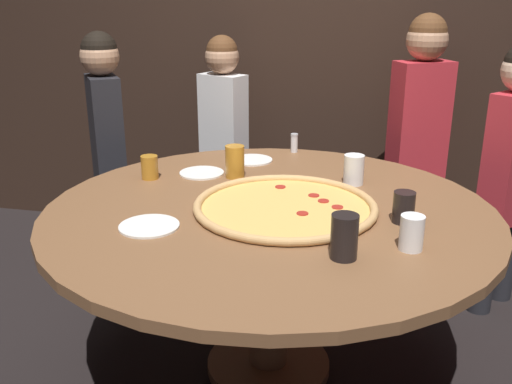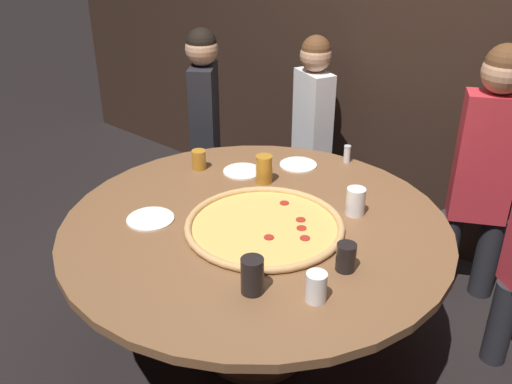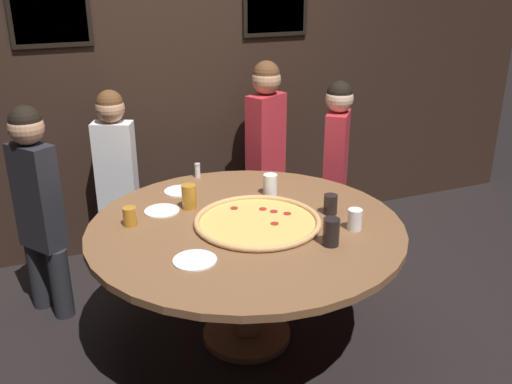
% 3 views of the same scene
% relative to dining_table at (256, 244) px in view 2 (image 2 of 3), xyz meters
% --- Properties ---
extents(ground_plane, '(24.00, 24.00, 0.00)m').
position_rel_dining_table_xyz_m(ground_plane, '(0.00, 0.00, -0.62)').
color(ground_plane, black).
extents(back_wall, '(6.40, 0.08, 2.60)m').
position_rel_dining_table_xyz_m(back_wall, '(0.00, 1.47, 0.68)').
color(back_wall, black).
rests_on(back_wall, ground_plane).
extents(dining_table, '(1.74, 1.74, 0.74)m').
position_rel_dining_table_xyz_m(dining_table, '(0.00, 0.00, 0.00)').
color(dining_table, brown).
rests_on(dining_table, ground_plane).
extents(giant_pizza, '(0.70, 0.70, 0.03)m').
position_rel_dining_table_xyz_m(giant_pizza, '(0.06, -0.01, 0.13)').
color(giant_pizza, '#EAB75B').
rests_on(giant_pizza, dining_table).
extents(drink_cup_near_left, '(0.09, 0.09, 0.13)m').
position_rel_dining_table_xyz_m(drink_cup_near_left, '(0.30, 0.35, 0.18)').
color(drink_cup_near_left, white).
rests_on(drink_cup_near_left, dining_table).
extents(drink_cup_far_right, '(0.08, 0.08, 0.12)m').
position_rel_dining_table_xyz_m(drink_cup_far_right, '(0.52, -0.28, 0.17)').
color(drink_cup_far_right, white).
rests_on(drink_cup_far_right, dining_table).
extents(drink_cup_near_right, '(0.08, 0.08, 0.14)m').
position_rel_dining_table_xyz_m(drink_cup_near_right, '(-0.22, 0.33, 0.19)').
color(drink_cup_near_right, '#BC7A23').
rests_on(drink_cup_near_right, dining_table).
extents(drink_cup_by_shaker, '(0.07, 0.07, 0.10)m').
position_rel_dining_table_xyz_m(drink_cup_by_shaker, '(-0.59, 0.23, 0.17)').
color(drink_cup_by_shaker, '#BC7A23').
rests_on(drink_cup_by_shaker, dining_table).
extents(drink_cup_front_edge, '(0.08, 0.08, 0.11)m').
position_rel_dining_table_xyz_m(drink_cup_front_edge, '(0.50, -0.05, 0.17)').
color(drink_cup_front_edge, black).
rests_on(drink_cup_front_edge, dining_table).
extents(drink_cup_centre_back, '(0.09, 0.09, 0.14)m').
position_rel_dining_table_xyz_m(drink_cup_centre_back, '(0.31, -0.39, 0.19)').
color(drink_cup_centre_back, black).
rests_on(drink_cup_centre_back, dining_table).
extents(white_plate_left_side, '(0.20, 0.20, 0.01)m').
position_rel_dining_table_xyz_m(white_plate_left_side, '(-0.39, 0.35, 0.12)').
color(white_plate_left_side, white).
rests_on(white_plate_left_side, dining_table).
extents(white_plate_near_front, '(0.21, 0.21, 0.01)m').
position_rel_dining_table_xyz_m(white_plate_near_front, '(-0.38, -0.29, 0.12)').
color(white_plate_near_front, white).
rests_on(white_plate_near_front, dining_table).
extents(white_plate_far_back, '(0.20, 0.20, 0.01)m').
position_rel_dining_table_xyz_m(white_plate_far_back, '(-0.21, 0.60, 0.12)').
color(white_plate_far_back, white).
rests_on(white_plate_far_back, dining_table).
extents(condiment_shaker, '(0.04, 0.04, 0.10)m').
position_rel_dining_table_xyz_m(condiment_shaker, '(-0.03, 0.81, 0.16)').
color(condiment_shaker, silver).
rests_on(condiment_shaker, dining_table).
extents(diner_side_right, '(0.34, 0.24, 1.30)m').
position_rel_dining_table_xyz_m(diner_side_right, '(-0.51, 1.17, 0.11)').
color(diner_side_right, '#232328').
rests_on(diner_side_right, ground_plane).
extents(diner_side_left, '(0.37, 0.28, 1.42)m').
position_rel_dining_table_xyz_m(diner_side_left, '(0.60, 1.13, 0.18)').
color(diner_side_left, '#232328').
rests_on(diner_side_left, ground_plane).
extents(diner_far_right, '(0.29, 0.34, 1.34)m').
position_rel_dining_table_xyz_m(diner_far_right, '(-1.04, 0.73, 0.13)').
color(diner_far_right, '#232328').
rests_on(diner_far_right, ground_plane).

